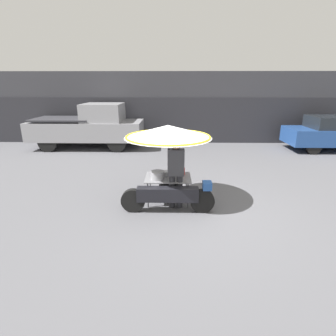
# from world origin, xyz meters

# --- Properties ---
(ground_plane) EXTENTS (36.00, 36.00, 0.00)m
(ground_plane) POSITION_xyz_m (0.00, 0.00, 0.00)
(ground_plane) COLOR #56565B
(shopfront_building) EXTENTS (28.00, 2.06, 3.44)m
(shopfront_building) POSITION_xyz_m (0.00, 8.54, 1.71)
(shopfront_building) COLOR #38383D
(shopfront_building) RESTS_ON ground
(vendor_motorcycle_cart) EXTENTS (2.15, 2.05, 1.93)m
(vendor_motorcycle_cart) POSITION_xyz_m (-0.51, 0.39, 1.53)
(vendor_motorcycle_cart) COLOR black
(vendor_motorcycle_cart) RESTS_ON ground
(vendor_person) EXTENTS (0.38, 0.22, 1.66)m
(vendor_person) POSITION_xyz_m (-0.33, 0.13, 0.93)
(vendor_person) COLOR #2D2D33
(vendor_person) RESTS_ON ground
(pickup_truck) EXTENTS (5.06, 1.87, 2.02)m
(pickup_truck) POSITION_xyz_m (-4.22, 6.34, 0.98)
(pickup_truck) COLOR black
(pickup_truck) RESTS_ON ground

